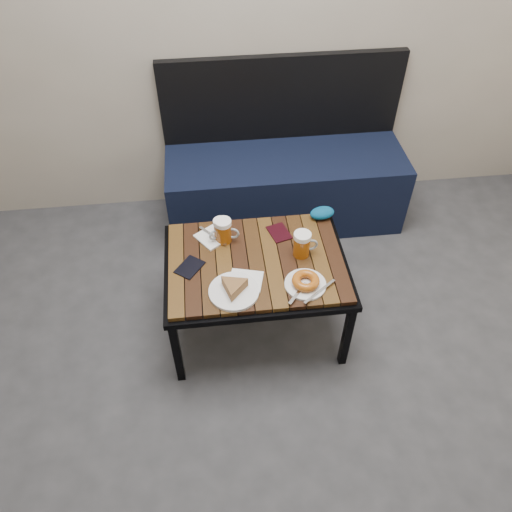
{
  "coord_description": "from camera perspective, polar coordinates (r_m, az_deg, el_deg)",
  "views": [
    {
      "loc": [
        -0.41,
        -0.66,
        2.11
      ],
      "look_at": [
        -0.23,
        0.91,
        0.5
      ],
      "focal_mm": 35.0,
      "sensor_mm": 36.0,
      "label": 1
    }
  ],
  "objects": [
    {
      "name": "passport_navy",
      "position": [
        2.26,
        -7.58,
        -1.29
      ],
      "size": [
        0.15,
        0.15,
        0.01
      ],
      "primitive_type": "cube",
      "rotation": [
        0.0,
        0.0,
        -0.65
      ],
      "color": "black",
      "rests_on": "cafe_table"
    },
    {
      "name": "ground",
      "position": [
        2.25,
        9.36,
        -25.84
      ],
      "size": [
        4.0,
        4.0,
        0.0
      ],
      "primitive_type": "plane",
      "color": "#2D2D30",
      "rests_on": "ground"
    },
    {
      "name": "beer_mug_right",
      "position": [
        2.27,
        5.32,
        1.36
      ],
      "size": [
        0.12,
        0.08,
        0.13
      ],
      "rotation": [
        0.0,
        0.0,
        0.05
      ],
      "color": "#94470B",
      "rests_on": "cafe_table"
    },
    {
      "name": "napkin_left",
      "position": [
        2.39,
        -4.96,
        2.21
      ],
      "size": [
        0.19,
        0.19,
        0.01
      ],
      "rotation": [
        0.0,
        0.0,
        0.61
      ],
      "color": "white",
      "rests_on": "cafe_table"
    },
    {
      "name": "beer_mug_left",
      "position": [
        2.34,
        -4.05,
        3.0
      ],
      "size": [
        0.11,
        0.09,
        0.11
      ],
      "rotation": [
        0.0,
        0.0,
        3.69
      ],
      "color": "#94470B",
      "rests_on": "cafe_table"
    },
    {
      "name": "plate_pie",
      "position": [
        2.13,
        -2.56,
        -3.76
      ],
      "size": [
        0.22,
        0.22,
        0.06
      ],
      "color": "white",
      "rests_on": "cafe_table"
    },
    {
      "name": "passport_burgundy",
      "position": [
        2.41,
        2.66,
        2.68
      ],
      "size": [
        0.12,
        0.14,
        0.01
      ],
      "primitive_type": "cube",
      "rotation": [
        0.0,
        0.0,
        0.29
      ],
      "color": "black",
      "rests_on": "cafe_table"
    },
    {
      "name": "napkin_right",
      "position": [
        2.19,
        -1.17,
        -2.81
      ],
      "size": [
        0.17,
        0.15,
        0.01
      ],
      "rotation": [
        0.0,
        0.0,
        -0.26
      ],
      "color": "white",
      "rests_on": "cafe_table"
    },
    {
      "name": "knit_pouch",
      "position": [
        2.5,
        7.57,
        4.9
      ],
      "size": [
        0.14,
        0.1,
        0.05
      ],
      "primitive_type": "ellipsoid",
      "rotation": [
        0.0,
        0.0,
        0.18
      ],
      "color": "navy",
      "rests_on": "cafe_table"
    },
    {
      "name": "cafe_table",
      "position": [
        2.31,
        -0.0,
        -1.25
      ],
      "size": [
        0.84,
        0.62,
        0.47
      ],
      "color": "black",
      "rests_on": "ground"
    },
    {
      "name": "plate_bagel",
      "position": [
        2.17,
        5.69,
        -3.02
      ],
      "size": [
        0.23,
        0.2,
        0.05
      ],
      "color": "white",
      "rests_on": "cafe_table"
    },
    {
      "name": "bench",
      "position": [
        3.07,
        3.26,
        8.72
      ],
      "size": [
        1.4,
        0.5,
        0.95
      ],
      "color": "black",
      "rests_on": "ground"
    },
    {
      "name": "beer_mug_centre",
      "position": [
        2.33,
        -3.67,
        2.9
      ],
      "size": [
        0.12,
        0.09,
        0.12
      ],
      "rotation": [
        0.0,
        0.0,
        -0.24
      ],
      "color": "#94470B",
      "rests_on": "cafe_table"
    }
  ]
}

